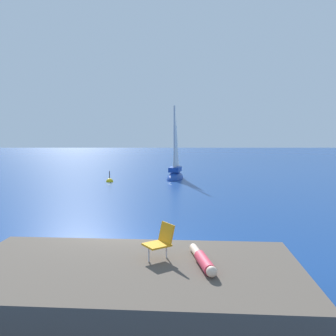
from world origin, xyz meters
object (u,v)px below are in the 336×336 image
Objects in this scene: marker_buoy at (109,182)px; beach_chair at (161,240)px; person_sunbather at (203,260)px; sailboat_near at (175,174)px.

beach_chair is at bearing -77.26° from marker_buoy.
person_sunbather is at bearing -75.05° from marker_buoy.
sailboat_near reaches higher than person_sunbather.
person_sunbather is 20.64m from marker_buoy.
beach_chair reaches higher than marker_buoy.
sailboat_near is 5.85× the size of marker_buoy.
person_sunbather reaches higher than marker_buoy.
person_sunbather is at bearing 121.95° from beach_chair.
person_sunbather is (0.15, -21.82, 0.74)m from sailboat_near.
marker_buoy is (-4.41, 19.51, -1.42)m from beach_chair.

